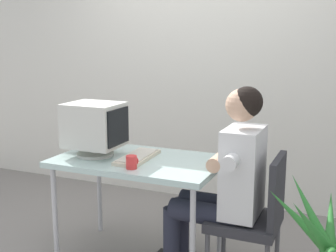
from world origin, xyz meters
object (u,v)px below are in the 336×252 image
desk (139,167)px  keyboard (138,157)px  crt_monitor (95,126)px  office_chair (255,214)px  person_seated (225,179)px  desk_mug (132,162)px

desk → keyboard: (0.00, -0.01, 0.07)m
crt_monitor → office_chair: size_ratio=0.44×
crt_monitor → person_seated: person_seated is taller
crt_monitor → desk_mug: (0.39, -0.18, -0.17)m
desk_mug → keyboard: bearing=107.7°
keyboard → desk_mug: 0.23m
keyboard → person_seated: size_ratio=0.35×
office_chair → desk_mug: size_ratio=10.21×
office_chair → person_seated: size_ratio=0.68×
keyboard → crt_monitor: bearing=-173.8°
desk → crt_monitor: size_ratio=2.96×
office_chair → desk: bearing=177.2°
person_seated → office_chair: bearing=-0.0°
crt_monitor → office_chair: crt_monitor is taller
keyboard → office_chair: 0.88m
crt_monitor → keyboard: size_ratio=0.87×
keyboard → desk: bearing=96.0°
crt_monitor → desk_mug: bearing=-25.2°
crt_monitor → desk: bearing=8.6°
desk → person_seated: person_seated is taller
desk → desk_mug: (0.07, -0.23, 0.10)m
crt_monitor → keyboard: bearing=6.2°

